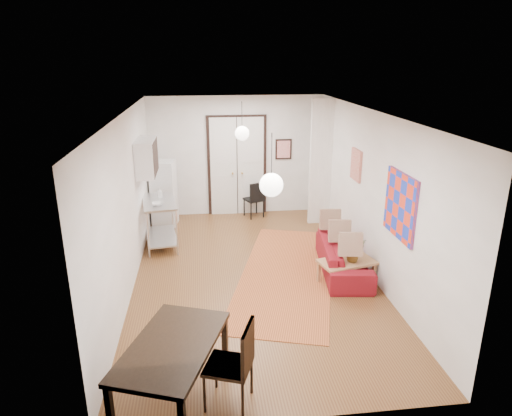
{
  "coord_description": "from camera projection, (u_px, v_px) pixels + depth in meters",
  "views": [
    {
      "loc": [
        -0.85,
        -7.42,
        3.78
      ],
      "look_at": [
        0.06,
        0.09,
        1.25
      ],
      "focal_mm": 32.0,
      "sensor_mm": 36.0,
      "label": 1
    }
  ],
  "objects": [
    {
      "name": "potted_plant",
      "position": [
        353.0,
        250.0,
        7.8
      ],
      "size": [
        0.4,
        0.44,
        0.41
      ],
      "primitive_type": "imported",
      "rotation": [
        0.0,
        0.0,
        0.25
      ],
      "color": "#355A28",
      "rests_on": "coffee_table"
    },
    {
      "name": "wall_front",
      "position": [
        293.0,
        303.0,
        4.53
      ],
      "size": [
        4.2,
        0.02,
        2.9
      ],
      "primitive_type": "cube",
      "color": "white",
      "rests_on": "floor"
    },
    {
      "name": "ceiling",
      "position": [
        253.0,
        113.0,
        7.36
      ],
      "size": [
        4.2,
        7.0,
        0.02
      ],
      "primitive_type": "cube",
      "color": "silver",
      "rests_on": "wall_back"
    },
    {
      "name": "pendant_back",
      "position": [
        242.0,
        133.0,
        9.45
      ],
      "size": [
        0.3,
        0.3,
        0.8
      ],
      "color": "white",
      "rests_on": "ceiling"
    },
    {
      "name": "kilim_rug",
      "position": [
        287.0,
        273.0,
        8.33
      ],
      "size": [
        2.71,
        4.51,
        0.01
      ],
      "primitive_type": "cube",
      "rotation": [
        0.0,
        0.0,
        -0.28
      ],
      "color": "#AF582B",
      "rests_on": "floor"
    },
    {
      "name": "floor",
      "position": [
        253.0,
        275.0,
        8.28
      ],
      "size": [
        7.0,
        7.0,
        0.0
      ],
      "primitive_type": "plane",
      "color": "brown",
      "rests_on": "ground"
    },
    {
      "name": "pendant_front",
      "position": [
        271.0,
        185.0,
        5.68
      ],
      "size": [
        0.3,
        0.3,
        0.8
      ],
      "color": "white",
      "rests_on": "ceiling"
    },
    {
      "name": "double_doors",
      "position": [
        237.0,
        167.0,
        11.15
      ],
      "size": [
        1.44,
        0.06,
        2.5
      ],
      "primitive_type": "cube",
      "color": "silver",
      "rests_on": "wall_back"
    },
    {
      "name": "wall_right",
      "position": [
        371.0,
        194.0,
        8.06
      ],
      "size": [
        0.02,
        7.0,
        2.9
      ],
      "primitive_type": "cube",
      "color": "white",
      "rests_on": "floor"
    },
    {
      "name": "kitchen_counter",
      "position": [
        160.0,
        216.0,
        9.39
      ],
      "size": [
        0.8,
        1.34,
        0.97
      ],
      "rotation": [
        0.0,
        0.0,
        0.14
      ],
      "color": "silver",
      "rests_on": "floor"
    },
    {
      "name": "painting_abstract",
      "position": [
        356.0,
        165.0,
        8.7
      ],
      "size": [
        0.05,
        0.5,
        0.6
      ],
      "primitive_type": "cube",
      "color": "beige",
      "rests_on": "wall_right"
    },
    {
      "name": "fridge",
      "position": [
        164.0,
        193.0,
        10.54
      ],
      "size": [
        0.6,
        0.6,
        1.51
      ],
      "primitive_type": "cube",
      "rotation": [
        0.0,
        0.0,
        -0.14
      ],
      "color": "silver",
      "rests_on": "floor"
    },
    {
      "name": "dining_chair_near",
      "position": [
        227.0,
        352.0,
        5.15
      ],
      "size": [
        0.63,
        0.76,
        1.03
      ],
      "rotation": [
        0.0,
        0.0,
        -1.92
      ],
      "color": "#3B2512",
      "rests_on": "floor"
    },
    {
      "name": "soap_bottle",
      "position": [
        160.0,
        193.0,
        9.49
      ],
      "size": [
        0.11,
        0.11,
        0.2
      ],
      "primitive_type": "imported",
      "rotation": [
        0.0,
        0.0,
        0.23
      ],
      "color": "#4FA2AC",
      "rests_on": "kitchen_counter"
    },
    {
      "name": "bowl",
      "position": [
        158.0,
        204.0,
        9.0
      ],
      "size": [
        0.27,
        0.27,
        0.06
      ],
      "primitive_type": "imported",
      "rotation": [
        0.0,
        0.0,
        0.23
      ],
      "color": "white",
      "rests_on": "kitchen_counter"
    },
    {
      "name": "sofa",
      "position": [
        343.0,
        257.0,
        8.34
      ],
      "size": [
        2.05,
        1.01,
        0.57
      ],
      "primitive_type": "imported",
      "rotation": [
        0.0,
        0.0,
        1.45
      ],
      "color": "maroon",
      "rests_on": "floor"
    },
    {
      "name": "poster_back",
      "position": [
        284.0,
        149.0,
        11.17
      ],
      "size": [
        0.4,
        0.03,
        0.5
      ],
      "primitive_type": "cube",
      "color": "red",
      "rests_on": "wall_back"
    },
    {
      "name": "wall_back",
      "position": [
        237.0,
        156.0,
        11.11
      ],
      "size": [
        4.2,
        0.02,
        2.9
      ],
      "primitive_type": "cube",
      "color": "white",
      "rests_on": "floor"
    },
    {
      "name": "stub_partition",
      "position": [
        321.0,
        163.0,
        10.43
      ],
      "size": [
        0.5,
        0.1,
        2.9
      ],
      "primitive_type": "cube",
      "color": "white",
      "rests_on": "floor"
    },
    {
      "name": "dining_table",
      "position": [
        172.0,
        351.0,
        4.94
      ],
      "size": [
        1.32,
        1.71,
        0.83
      ],
      "rotation": [
        0.0,
        0.0,
        -0.35
      ],
      "color": "black",
      "rests_on": "floor"
    },
    {
      "name": "black_side_chair",
      "position": [
        253.0,
        195.0,
        11.2
      ],
      "size": [
        0.54,
        0.55,
        0.9
      ],
      "rotation": [
        0.0,
        0.0,
        3.54
      ],
      "color": "black",
      "rests_on": "floor"
    },
    {
      "name": "print_left",
      "position": [
        141.0,
        150.0,
        9.31
      ],
      "size": [
        0.03,
        0.44,
        0.54
      ],
      "primitive_type": "cube",
      "color": "olive",
      "rests_on": "wall_left"
    },
    {
      "name": "wall_cabinet",
      "position": [
        146.0,
        157.0,
        8.87
      ],
      "size": [
        0.35,
        1.0,
        0.7
      ],
      "primitive_type": "cube",
      "color": "white",
      "rests_on": "wall_left"
    },
    {
      "name": "dining_chair_far",
      "position": [
        227.0,
        352.0,
        5.15
      ],
      "size": [
        0.63,
        0.76,
        1.03
      ],
      "rotation": [
        0.0,
        0.0,
        -1.92
      ],
      "color": "#3B2512",
      "rests_on": "floor"
    },
    {
      "name": "painting_popart",
      "position": [
        400.0,
        206.0,
        6.82
      ],
      "size": [
        0.05,
        1.0,
        1.0
      ],
      "primitive_type": "cube",
      "color": "red",
      "rests_on": "wall_right"
    },
    {
      "name": "wall_left",
      "position": [
        128.0,
        203.0,
        7.58
      ],
      "size": [
        0.02,
        7.0,
        2.9
      ],
      "primitive_type": "cube",
      "color": "white",
      "rests_on": "floor"
    },
    {
      "name": "coffee_table",
      "position": [
        347.0,
        264.0,
        7.87
      ],
      "size": [
        1.05,
        0.75,
        0.42
      ],
      "rotation": [
        0.0,
        0.0,
        0.25
      ],
      "color": "tan",
      "rests_on": "floor"
    }
  ]
}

